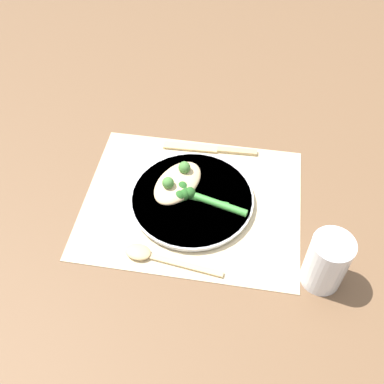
% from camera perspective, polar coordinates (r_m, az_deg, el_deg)
% --- Properties ---
extents(ground_plane, '(3.00, 3.00, 0.00)m').
position_cam_1_polar(ground_plane, '(0.89, 0.00, -1.35)').
color(ground_plane, brown).
extents(placemat, '(0.43, 0.34, 0.00)m').
position_cam_1_polar(placemat, '(0.89, 0.00, -1.27)').
color(placemat, beige).
rests_on(placemat, ground_plane).
extents(plate, '(0.24, 0.24, 0.01)m').
position_cam_1_polar(plate, '(0.88, 0.00, -0.86)').
color(plate, white).
rests_on(plate, placemat).
extents(chicken_fillet, '(0.12, 0.14, 0.03)m').
position_cam_1_polar(chicken_fillet, '(0.89, -1.82, 1.18)').
color(chicken_fillet, '#DBBC89').
rests_on(chicken_fillet, plate).
extents(pesto_dollop_primary, '(0.02, 0.02, 0.02)m').
position_cam_1_polar(pesto_dollop_primary, '(0.89, -0.97, 3.14)').
color(pesto_dollop_primary, '#477F38').
rests_on(pesto_dollop_primary, chicken_fillet).
extents(pesto_dollop_secondary, '(0.02, 0.02, 0.02)m').
position_cam_1_polar(pesto_dollop_secondary, '(0.86, -3.11, 0.98)').
color(pesto_dollop_secondary, '#477F38').
rests_on(pesto_dollop_secondary, chicken_fillet).
extents(broccoli_stalk_left, '(0.11, 0.05, 0.03)m').
position_cam_1_polar(broccoli_stalk_left, '(0.87, -0.82, -0.14)').
color(broccoli_stalk_left, '#3D8E38').
rests_on(broccoli_stalk_left, plate).
extents(broccoli_stalk_right, '(0.14, 0.06, 0.02)m').
position_cam_1_polar(broccoli_stalk_right, '(0.87, 0.82, -0.57)').
color(broccoli_stalk_right, '#3D8E38').
rests_on(broccoli_stalk_right, plate).
extents(knife, '(0.21, 0.02, 0.01)m').
position_cam_1_polar(knife, '(0.99, 2.47, 5.51)').
color(knife, tan).
rests_on(knife, placemat).
extents(spoon, '(0.18, 0.05, 0.01)m').
position_cam_1_polar(spoon, '(0.82, -5.36, -7.99)').
color(spoon, tan).
rests_on(spoon, placemat).
extents(water_glass, '(0.07, 0.07, 0.11)m').
position_cam_1_polar(water_glass, '(0.78, 16.72, -8.50)').
color(water_glass, silver).
rests_on(water_glass, ground_plane).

